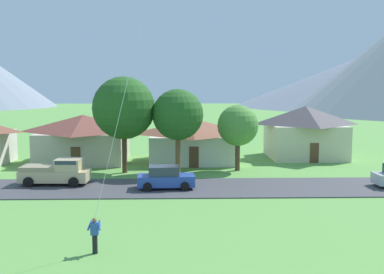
{
  "coord_description": "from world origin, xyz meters",
  "views": [
    {
      "loc": [
        1.19,
        -6.63,
        7.61
      ],
      "look_at": [
        1.9,
        20.16,
        4.66
      ],
      "focal_mm": 43.13,
      "sensor_mm": 36.0,
      "label": 1
    }
  ],
  "objects_px": {
    "house_rightmost": "(84,138)",
    "tree_near_left": "(238,126)",
    "pickup_truck_sand_west_side": "(57,172)",
    "parked_car_blue_mid_west": "(165,178)",
    "tree_center": "(124,108)",
    "house_leftmost": "(193,140)",
    "house_right_center": "(305,131)",
    "tree_left_of_center": "(178,115)"
  },
  "relations": [
    {
      "from": "tree_left_of_center",
      "to": "house_leftmost",
      "type": "bearing_deg",
      "value": 76.59
    },
    {
      "from": "house_rightmost",
      "to": "pickup_truck_sand_west_side",
      "type": "distance_m",
      "value": 11.34
    },
    {
      "from": "house_right_center",
      "to": "tree_left_of_center",
      "type": "relative_size",
      "value": 1.11
    },
    {
      "from": "pickup_truck_sand_west_side",
      "to": "house_leftmost",
      "type": "bearing_deg",
      "value": 45.31
    },
    {
      "from": "tree_center",
      "to": "house_right_center",
      "type": "bearing_deg",
      "value": 24.3
    },
    {
      "from": "house_leftmost",
      "to": "tree_left_of_center",
      "type": "bearing_deg",
      "value": -103.41
    },
    {
      "from": "house_rightmost",
      "to": "tree_near_left",
      "type": "xyz_separation_m",
      "value": [
        14.97,
        -5.33,
        1.62
      ]
    },
    {
      "from": "house_leftmost",
      "to": "tree_left_of_center",
      "type": "height_order",
      "value": "tree_left_of_center"
    },
    {
      "from": "tree_center",
      "to": "pickup_truck_sand_west_side",
      "type": "relative_size",
      "value": 1.61
    },
    {
      "from": "pickup_truck_sand_west_side",
      "to": "parked_car_blue_mid_west",
      "type": "bearing_deg",
      "value": -11.05
    },
    {
      "from": "house_right_center",
      "to": "tree_center",
      "type": "height_order",
      "value": "tree_center"
    },
    {
      "from": "house_right_center",
      "to": "tree_center",
      "type": "xyz_separation_m",
      "value": [
        -18.3,
        -8.26,
        2.86
      ]
    },
    {
      "from": "parked_car_blue_mid_west",
      "to": "pickup_truck_sand_west_side",
      "type": "xyz_separation_m",
      "value": [
        -8.44,
        1.65,
        0.19
      ]
    },
    {
      "from": "house_leftmost",
      "to": "house_rightmost",
      "type": "bearing_deg",
      "value": 178.44
    },
    {
      "from": "tree_left_of_center",
      "to": "tree_center",
      "type": "distance_m",
      "value": 4.78
    },
    {
      "from": "tree_center",
      "to": "house_rightmost",
      "type": "bearing_deg",
      "value": 128.4
    },
    {
      "from": "house_rightmost",
      "to": "pickup_truck_sand_west_side",
      "type": "bearing_deg",
      "value": -88.85
    },
    {
      "from": "tree_center",
      "to": "parked_car_blue_mid_west",
      "type": "relative_size",
      "value": 1.99
    },
    {
      "from": "house_rightmost",
      "to": "tree_center",
      "type": "bearing_deg",
      "value": -51.6
    },
    {
      "from": "tree_center",
      "to": "parked_car_blue_mid_west",
      "type": "bearing_deg",
      "value": -60.62
    },
    {
      "from": "house_leftmost",
      "to": "tree_near_left",
      "type": "relative_size",
      "value": 1.53
    },
    {
      "from": "tree_left_of_center",
      "to": "pickup_truck_sand_west_side",
      "type": "height_order",
      "value": "tree_left_of_center"
    },
    {
      "from": "house_leftmost",
      "to": "pickup_truck_sand_west_side",
      "type": "bearing_deg",
      "value": -134.69
    },
    {
      "from": "tree_near_left",
      "to": "pickup_truck_sand_west_side",
      "type": "bearing_deg",
      "value": -158.11
    },
    {
      "from": "house_rightmost",
      "to": "tree_near_left",
      "type": "bearing_deg",
      "value": -19.58
    },
    {
      "from": "house_right_center",
      "to": "pickup_truck_sand_west_side",
      "type": "relative_size",
      "value": 1.55
    },
    {
      "from": "house_rightmost",
      "to": "tree_left_of_center",
      "type": "bearing_deg",
      "value": -34.26
    },
    {
      "from": "house_rightmost",
      "to": "tree_left_of_center",
      "type": "distance_m",
      "value": 11.89
    },
    {
      "from": "house_rightmost",
      "to": "tree_near_left",
      "type": "relative_size",
      "value": 1.53
    },
    {
      "from": "tree_center",
      "to": "pickup_truck_sand_west_side",
      "type": "bearing_deg",
      "value": -131.97
    },
    {
      "from": "house_right_center",
      "to": "house_rightmost",
      "type": "bearing_deg",
      "value": -174.7
    },
    {
      "from": "house_leftmost",
      "to": "house_right_center",
      "type": "relative_size",
      "value": 1.11
    },
    {
      "from": "house_leftmost",
      "to": "tree_center",
      "type": "xyz_separation_m",
      "value": [
        -6.21,
        -5.81,
        3.47
      ]
    },
    {
      "from": "house_leftmost",
      "to": "tree_near_left",
      "type": "height_order",
      "value": "tree_near_left"
    },
    {
      "from": "house_right_center",
      "to": "tree_center",
      "type": "bearing_deg",
      "value": -155.7
    },
    {
      "from": "tree_left_of_center",
      "to": "tree_center",
      "type": "bearing_deg",
      "value": 175.1
    },
    {
      "from": "house_right_center",
      "to": "parked_car_blue_mid_west",
      "type": "height_order",
      "value": "house_right_center"
    },
    {
      "from": "house_right_center",
      "to": "parked_car_blue_mid_west",
      "type": "distance_m",
      "value": 20.98
    },
    {
      "from": "house_rightmost",
      "to": "tree_center",
      "type": "height_order",
      "value": "tree_center"
    },
    {
      "from": "house_right_center",
      "to": "pickup_truck_sand_west_side",
      "type": "height_order",
      "value": "house_right_center"
    },
    {
      "from": "tree_center",
      "to": "tree_near_left",
      "type": "bearing_deg",
      "value": 4.45
    },
    {
      "from": "tree_left_of_center",
      "to": "parked_car_blue_mid_west",
      "type": "bearing_deg",
      "value": -98.1
    }
  ]
}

